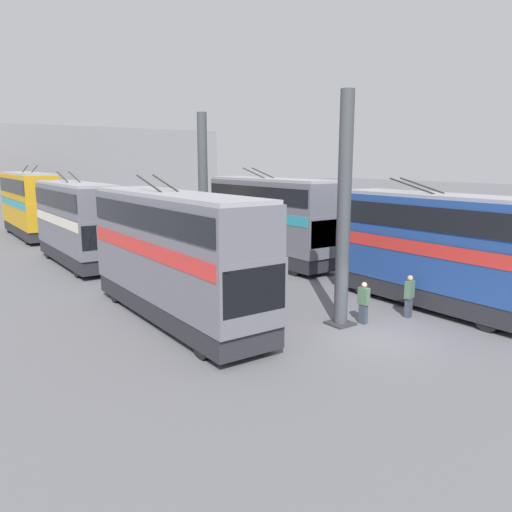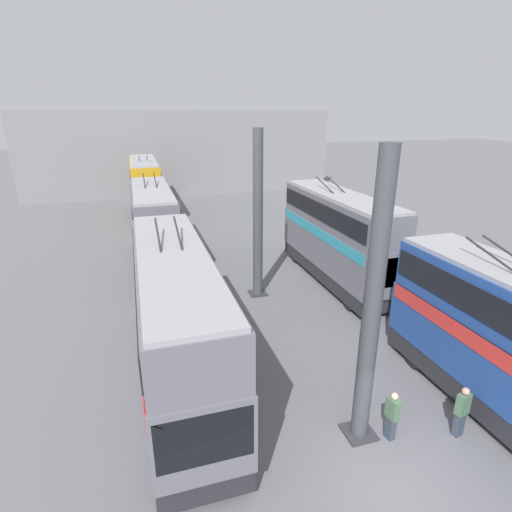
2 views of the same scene
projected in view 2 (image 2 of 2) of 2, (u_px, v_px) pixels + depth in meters
name	position (u px, v px, depth m)	size (l,w,h in m)	color
ground_plane	(395.00, 484.00, 10.68)	(240.00, 240.00, 0.00)	slate
depot_back_wall	(184.00, 154.00, 46.39)	(0.50, 36.00, 9.65)	gray
support_column_near	(372.00, 311.00, 10.95)	(0.93, 0.93, 8.72)	#42474C
support_column_far	(258.00, 219.00, 20.49)	(0.93, 0.93, 8.72)	#42474C
bus_left_far	(338.00, 232.00, 22.76)	(10.18, 2.54, 5.79)	black
bus_right_near	(177.00, 313.00, 13.78)	(10.92, 2.54, 5.66)	black
bus_right_mid	(154.00, 221.00, 25.60)	(9.61, 2.54, 5.56)	black
bus_right_far	(145.00, 184.00, 37.77)	(10.62, 2.54, 5.90)	black
person_aisle_foreground	(392.00, 415.00, 11.93)	(0.45, 0.29, 1.65)	#384251
person_by_right_row	(225.00, 342.00, 15.57)	(0.42, 0.48, 1.76)	#2D2D33
person_by_left_row	(462.00, 410.00, 12.03)	(0.32, 0.46, 1.73)	#384251
oil_drum	(212.00, 275.00, 23.28)	(0.55, 0.55, 0.89)	#235638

